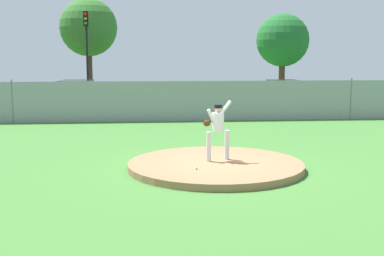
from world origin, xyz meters
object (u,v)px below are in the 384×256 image
object	(u,v)px
pitcher_youth	(218,126)
traffic_light_near	(87,42)
baseball	(196,168)
parked_car_red	(76,97)
parked_car_silver	(286,95)
traffic_cone_orange	(127,105)

from	to	relation	value
pitcher_youth	traffic_light_near	xyz separation A→B (m)	(-5.56, 18.07, 2.68)
baseball	parked_car_red	distance (m)	15.97
pitcher_youth	parked_car_silver	world-z (taller)	pitcher_youth
parked_car_silver	traffic_cone_orange	bearing A→B (deg)	175.70
parked_car_red	pitcher_youth	bearing A→B (deg)	-67.80
parked_car_red	parked_car_silver	bearing A→B (deg)	1.21
pitcher_youth	traffic_cone_orange	xyz separation A→B (m)	(-3.08, 15.03, -0.88)
pitcher_youth	parked_car_red	xyz separation A→B (m)	(-5.76, 14.11, -0.34)
baseball	parked_car_red	size ratio (longest dim) A/B	0.02
pitcher_youth	parked_car_silver	xyz separation A→B (m)	(5.91, 14.36, -0.36)
pitcher_youth	parked_car_red	size ratio (longest dim) A/B	0.38
parked_car_silver	traffic_cone_orange	world-z (taller)	parked_car_silver
pitcher_youth	traffic_cone_orange	size ratio (longest dim) A/B	3.01
traffic_cone_orange	parked_car_red	bearing A→B (deg)	-160.95
traffic_light_near	pitcher_youth	bearing A→B (deg)	-72.90
pitcher_youth	traffic_light_near	size ratio (longest dim) A/B	0.29
parked_car_red	traffic_cone_orange	bearing A→B (deg)	19.05
traffic_cone_orange	traffic_light_near	xyz separation A→B (m)	(-2.48, 3.04, 3.56)
parked_car_red	traffic_cone_orange	distance (m)	2.88
parked_car_silver	pitcher_youth	bearing A→B (deg)	-112.38
parked_car_red	traffic_cone_orange	size ratio (longest dim) A/B	8.02
parked_car_silver	parked_car_red	size ratio (longest dim) A/B	1.02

